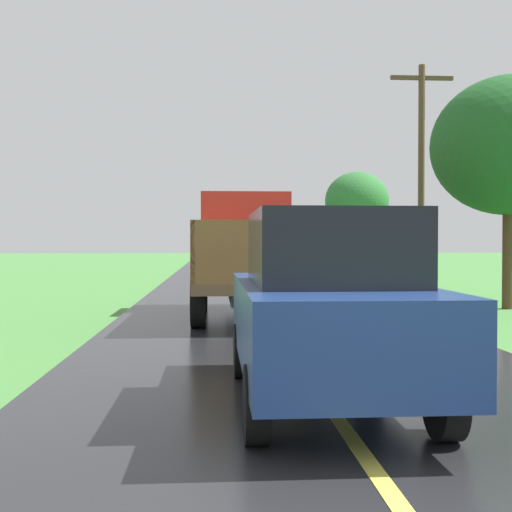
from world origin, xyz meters
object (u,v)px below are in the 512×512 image
Objects in this scene: utility_pole_roadside at (421,172)px; following_car at (325,305)px; banana_truck_near at (247,252)px; roadside_tree_mid_right at (509,146)px; roadside_tree_near_left at (357,201)px.

utility_pole_roadside is 14.35m from following_car.
banana_truck_near is 0.98× the size of roadside_tree_mid_right.
roadside_tree_near_left is (7.14, 20.24, 2.52)m from banana_truck_near.
roadside_tree_near_left is at bearing 84.49° from utility_pole_roadside.
banana_truck_near reaches higher than following_car.
utility_pole_roadside is 1.75× the size of following_car.
roadside_tree_near_left is 29.47m from following_car.
banana_truck_near is 21.61m from roadside_tree_near_left.
following_car is (0.36, -8.29, -0.41)m from banana_truck_near.
roadside_tree_near_left is at bearing 88.77° from roadside_tree_mid_right.
roadside_tree_near_left reaches higher than banana_truck_near.
utility_pole_roadside is 1.21× the size of roadside_tree_mid_right.
utility_pole_roadside is (5.65, 4.76, 2.38)m from banana_truck_near.
following_car is at bearing -103.36° from roadside_tree_near_left.
banana_truck_near is 1.04× the size of roadside_tree_near_left.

